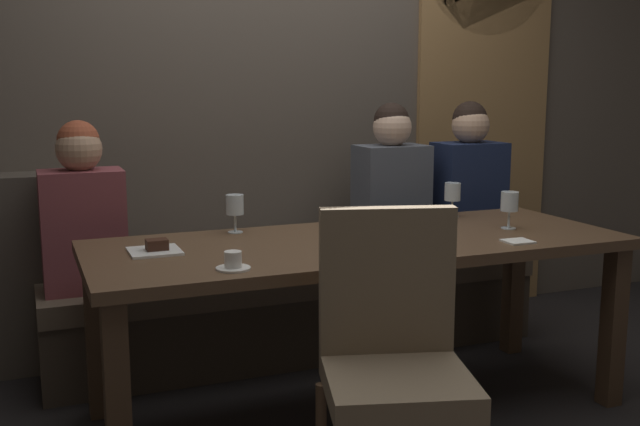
{
  "coord_description": "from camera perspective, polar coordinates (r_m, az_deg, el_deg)",
  "views": [
    {
      "loc": [
        -1.28,
        -2.72,
        1.37
      ],
      "look_at": [
        -0.13,
        0.11,
        0.84
      ],
      "focal_mm": 42.03,
      "sensor_mm": 36.0,
      "label": 1
    }
  ],
  "objects": [
    {
      "name": "dessert_plate",
      "position": [
        2.9,
        -12.42,
        -2.68
      ],
      "size": [
        0.19,
        0.19,
        0.05
      ],
      "color": "white",
      "rests_on": "dining_table"
    },
    {
      "name": "wine_glass_near_left",
      "position": [
        3.21,
        -6.5,
        0.56
      ],
      "size": [
        0.08,
        0.08,
        0.16
      ],
      "color": "silver",
      "rests_on": "dining_table"
    },
    {
      "name": "folded_napkin",
      "position": [
        3.11,
        14.83,
        -2.11
      ],
      "size": [
        0.11,
        0.1,
        0.01
      ],
      "primitive_type": "cube",
      "rotation": [
        0.0,
        0.0,
        -0.03
      ],
      "color": "silver",
      "rests_on": "dining_table"
    },
    {
      "name": "diner_redhead",
      "position": [
        3.49,
        -17.64,
        0.13
      ],
      "size": [
        0.36,
        0.24,
        0.76
      ],
      "color": "brown",
      "rests_on": "banquette_bench"
    },
    {
      "name": "chair_near_side",
      "position": [
        2.4,
        5.58,
        -9.97
      ],
      "size": [
        0.54,
        0.54,
        0.98
      ],
      "color": "brown",
      "rests_on": "ground"
    },
    {
      "name": "dining_table",
      "position": [
        3.09,
        3.08,
        -3.61
      ],
      "size": [
        2.2,
        0.84,
        0.74
      ],
      "color": "#493422",
      "rests_on": "ground"
    },
    {
      "name": "arched_door",
      "position": [
        4.68,
        12.37,
        9.55
      ],
      "size": [
        0.9,
        0.05,
        2.55
      ],
      "color": "olive",
      "rests_on": "ground"
    },
    {
      "name": "espresso_cup",
      "position": [
        2.59,
        -6.64,
        -3.73
      ],
      "size": [
        0.12,
        0.12,
        0.06
      ],
      "color": "white",
      "rests_on": "dining_table"
    },
    {
      "name": "wine_glass_near_right",
      "position": [
        3.62,
        10.06,
        1.53
      ],
      "size": [
        0.08,
        0.08,
        0.16
      ],
      "color": "silver",
      "rests_on": "dining_table"
    },
    {
      "name": "back_wall_tiled",
      "position": [
        4.14,
        -4.1,
        11.61
      ],
      "size": [
        6.0,
        0.12,
        3.0
      ],
      "primitive_type": "cube",
      "color": "brown",
      "rests_on": "ground"
    },
    {
      "name": "ground",
      "position": [
        3.3,
        2.97,
        -14.69
      ],
      "size": [
        9.0,
        9.0,
        0.0
      ],
      "primitive_type": "plane",
      "color": "black"
    },
    {
      "name": "diner_far_end",
      "position": [
        4.11,
        11.24,
        2.27
      ],
      "size": [
        0.36,
        0.24,
        0.83
      ],
      "color": "#192342",
      "rests_on": "banquette_bench"
    },
    {
      "name": "wine_glass_end_left",
      "position": [
        3.38,
        14.23,
        0.71
      ],
      "size": [
        0.08,
        0.08,
        0.16
      ],
      "color": "silver",
      "rests_on": "dining_table"
    },
    {
      "name": "diner_bearded",
      "position": [
        3.92,
        5.44,
        2.03
      ],
      "size": [
        0.36,
        0.24,
        0.82
      ],
      "color": "#4C515B",
      "rests_on": "banquette_bench"
    },
    {
      "name": "banquette_bench",
      "position": [
        3.83,
        -1.45,
        -7.53
      ],
      "size": [
        2.5,
        0.44,
        0.45
      ],
      "color": "#40352A",
      "rests_on": "ground"
    }
  ]
}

